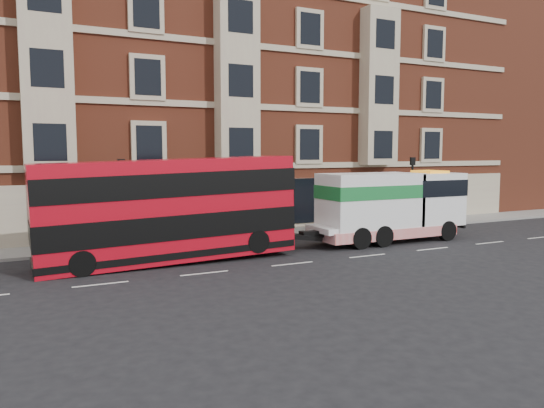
{
  "coord_description": "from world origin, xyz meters",
  "views": [
    {
      "loc": [
        -10.82,
        -19.86,
        4.85
      ],
      "look_at": [
        1.0,
        4.0,
        2.22
      ],
      "focal_mm": 35.0,
      "sensor_mm": 36.0,
      "label": 1
    }
  ],
  "objects": [
    {
      "name": "ground",
      "position": [
        0.0,
        0.0,
        0.0
      ],
      "size": [
        120.0,
        120.0,
        0.0
      ],
      "primitive_type": "plane",
      "color": "black",
      "rests_on": "ground"
    },
    {
      "name": "sidewalk",
      "position": [
        0.0,
        7.5,
        0.07
      ],
      "size": [
        90.0,
        3.0,
        0.15
      ],
      "primitive_type": "cube",
      "color": "slate",
      "rests_on": "ground"
    },
    {
      "name": "victorian_terrace",
      "position": [
        0.5,
        15.0,
        10.07
      ],
      "size": [
        45.0,
        12.0,
        20.4
      ],
      "color": "brown",
      "rests_on": "ground"
    },
    {
      "name": "filler_east",
      "position": [
        32.0,
        14.0,
        9.43
      ],
      "size": [
        18.0,
        10.0,
        19.0
      ],
      "color": "brown",
      "rests_on": "ground"
    },
    {
      "name": "lamp_post_west",
      "position": [
        -6.0,
        6.2,
        2.68
      ],
      "size": [
        0.35,
        0.15,
        4.35
      ],
      "color": "black",
      "rests_on": "sidewalk"
    },
    {
      "name": "lamp_post_east",
      "position": [
        12.0,
        6.2,
        2.68
      ],
      "size": [
        0.35,
        0.15,
        4.35
      ],
      "color": "black",
      "rests_on": "sidewalk"
    },
    {
      "name": "double_decker_bus",
      "position": [
        -4.67,
        2.72,
        2.39
      ],
      "size": [
        11.15,
        2.56,
        4.51
      ],
      "color": "#B50A19",
      "rests_on": "ground"
    },
    {
      "name": "tow_truck",
      "position": [
        7.39,
        2.72,
        1.97
      ],
      "size": [
        8.93,
        2.64,
        3.72
      ],
      "color": "white",
      "rests_on": "ground"
    }
  ]
}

